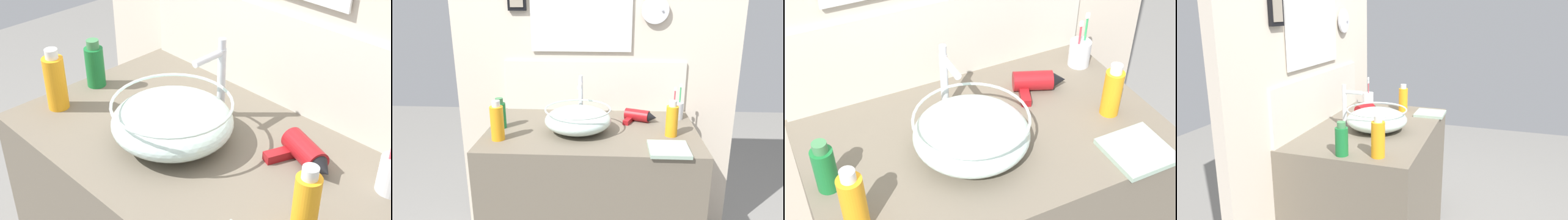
% 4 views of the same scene
% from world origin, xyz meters
% --- Properties ---
extents(vanity_counter, '(1.05, 0.65, 0.85)m').
position_xyz_m(vanity_counter, '(0.00, 0.00, 0.42)').
color(vanity_counter, '#6B6051').
rests_on(vanity_counter, ground).
extents(back_panel, '(1.62, 0.09, 2.55)m').
position_xyz_m(back_panel, '(-0.00, 0.36, 1.27)').
color(back_panel, beige).
rests_on(back_panel, ground).
extents(glass_bowl_sink, '(0.33, 0.33, 0.12)m').
position_xyz_m(glass_bowl_sink, '(-0.07, -0.04, 0.91)').
color(glass_bowl_sink, silver).
rests_on(glass_bowl_sink, vanity_counter).
extents(faucet, '(0.02, 0.12, 0.24)m').
position_xyz_m(faucet, '(-0.07, 0.13, 0.99)').
color(faucet, silver).
rests_on(faucet, vanity_counter).
extents(hair_drier, '(0.19, 0.14, 0.06)m').
position_xyz_m(hair_drier, '(0.25, 0.13, 0.88)').
color(hair_drier, maroon).
rests_on(hair_drier, vanity_counter).
extents(toothbrush_cup, '(0.07, 0.07, 0.19)m').
position_xyz_m(toothbrush_cup, '(0.45, 0.19, 0.89)').
color(toothbrush_cup, silver).
rests_on(toothbrush_cup, vanity_counter).
extents(lotion_bottle, '(0.06, 0.06, 0.19)m').
position_xyz_m(lotion_bottle, '(-0.43, -0.17, 0.93)').
color(lotion_bottle, orange).
rests_on(lotion_bottle, vanity_counter).
extents(soap_dispenser, '(0.06, 0.06, 0.16)m').
position_xyz_m(soap_dispenser, '(-0.46, -0.01, 0.92)').
color(soap_dispenser, '#197233').
rests_on(soap_dispenser, vanity_counter).
extents(spray_bottle, '(0.06, 0.06, 0.18)m').
position_xyz_m(spray_bottle, '(0.39, -0.07, 0.93)').
color(spray_bottle, orange).
rests_on(spray_bottle, vanity_counter).
extents(hand_towel, '(0.17, 0.18, 0.02)m').
position_xyz_m(hand_towel, '(0.35, -0.26, 0.85)').
color(hand_towel, '#99B29E').
rests_on(hand_towel, vanity_counter).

